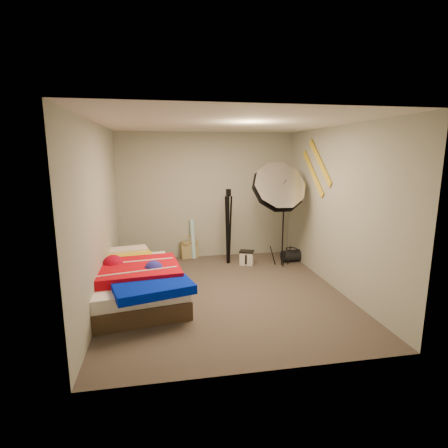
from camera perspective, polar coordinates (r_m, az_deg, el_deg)
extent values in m
plane|color=#4A4239|center=(5.44, 0.09, -11.16)|extent=(4.00, 4.00, 0.00)
plane|color=silver|center=(5.04, 0.09, 16.13)|extent=(4.00, 4.00, 0.00)
plane|color=#989B8D|center=(7.05, -2.83, 4.59)|extent=(3.50, 0.00, 3.50)
plane|color=#989B8D|center=(3.18, 6.56, -3.90)|extent=(3.50, 0.00, 3.50)
plane|color=#989B8D|center=(5.08, -19.73, 1.26)|extent=(0.00, 4.00, 4.00)
plane|color=#989B8D|center=(5.66, 17.80, 2.38)|extent=(0.00, 4.00, 4.00)
cube|color=tan|center=(7.12, -5.68, -4.20)|extent=(0.38, 0.25, 0.36)
cylinder|color=#50ACC8|center=(7.07, -5.10, -2.49)|extent=(0.13, 0.24, 0.79)
cube|color=silver|center=(6.71, 3.72, -5.59)|extent=(0.30, 0.26, 0.25)
cylinder|color=black|center=(7.02, 10.92, -5.10)|extent=(0.40, 0.27, 0.23)
cube|color=gold|center=(6.13, 15.40, 9.74)|extent=(0.02, 0.91, 0.78)
cube|color=gold|center=(6.36, 14.33, 8.04)|extent=(0.02, 0.91, 0.78)
cube|color=#443222|center=(5.34, -14.75, -10.53)|extent=(1.62, 2.09, 0.25)
cube|color=white|center=(5.27, -14.87, -8.42)|extent=(1.58, 2.05, 0.17)
cube|color=gold|center=(5.63, -16.77, -5.92)|extent=(1.23, 1.13, 0.13)
cube|color=red|center=(5.09, -14.27, -7.40)|extent=(1.30, 1.13, 0.15)
cube|color=#0019C8|center=(4.58, -11.75, -9.81)|extent=(1.12, 0.98, 0.11)
cube|color=#EBACC6|center=(5.99, -15.63, -4.44)|extent=(0.71, 0.43, 0.13)
cylinder|color=black|center=(6.60, 9.62, -0.10)|extent=(0.03, 0.03, 1.57)
cube|color=black|center=(6.50, 9.84, 6.29)|extent=(0.07, 0.07, 0.10)
cone|color=silver|center=(6.33, 8.78, 5.74)|extent=(1.19, 0.88, 1.15)
cylinder|color=black|center=(6.66, 0.70, -1.02)|extent=(0.05, 0.05, 1.30)
cube|color=black|center=(6.54, 0.72, 5.15)|extent=(0.09, 0.09, 0.13)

